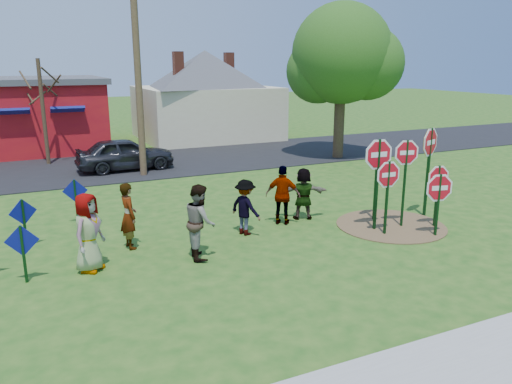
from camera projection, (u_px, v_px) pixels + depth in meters
ground at (238, 237)px, 13.85m from camera, size 120.00×120.00×0.00m
sidewalk at (425, 382)px, 7.53m from camera, size 22.00×1.80×0.08m
road at (144, 163)px, 23.91m from camera, size 120.00×7.50×0.04m
dirt_patch at (391, 225)px, 14.81m from camera, size 3.20×3.20×0.03m
red_building at (13, 114)px, 26.85m from camera, size 9.40×7.69×3.90m
cream_house at (206, 91)px, 31.13m from camera, size 9.40×9.40×6.50m
stop_sign_a at (388, 181)px, 13.69m from camera, size 1.01×0.07×2.24m
stop_sign_b at (377, 160)px, 14.90m from camera, size 0.98×0.30×2.60m
stop_sign_c at (406, 163)px, 14.26m from camera, size 0.96×0.25×2.71m
stop_sign_d at (430, 150)px, 15.25m from camera, size 1.12×0.46×2.95m
stop_sign_e at (439, 192)px, 13.63m from camera, size 1.03×0.28×1.92m
stop_sign_f at (438, 182)px, 14.38m from camera, size 0.94×0.13×1.97m
stop_sign_g at (378, 164)px, 13.98m from camera, size 1.18×0.10×2.81m
blue_diamond_a at (23, 247)px, 10.83m from camera, size 0.71×0.11×1.33m
blue_diamond_c at (24, 218)px, 12.85m from camera, size 0.68×0.26×1.34m
blue_diamond_d at (76, 196)px, 14.82m from camera, size 0.72×0.11×1.38m
person_a at (88, 232)px, 11.43m from camera, size 1.04×1.08×1.86m
person_b at (129, 216)px, 12.86m from camera, size 0.49×0.68×1.75m
person_c at (200, 221)px, 12.23m from camera, size 0.84×1.01×1.86m
person_d at (245, 207)px, 13.90m from camera, size 0.94×1.17×1.58m
person_e at (283, 195)px, 14.76m from camera, size 1.09×0.99×1.78m
person_f at (303, 194)px, 15.29m from camera, size 1.57×1.02×1.62m
suv at (125, 154)px, 22.14m from camera, size 4.26×1.81×1.44m
utility_pole at (137, 60)px, 20.13m from camera, size 2.21×0.53×9.10m
leafy_tree at (344, 59)px, 24.10m from camera, size 5.29×4.83×7.52m
bare_tree_east at (42, 97)px, 22.81m from camera, size 1.80×1.80×4.88m
bare_tree_extra at (43, 109)px, 24.41m from camera, size 1.80×1.80×3.84m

